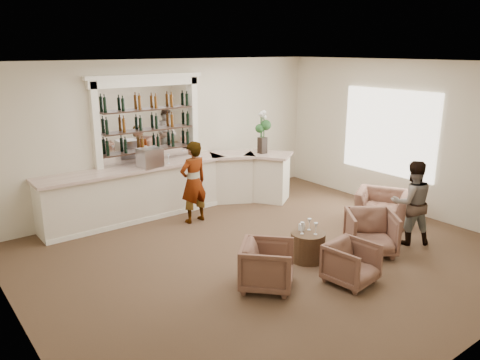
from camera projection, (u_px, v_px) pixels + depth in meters
name	position (u px, v px, depth m)	size (l,w,h in m)	color
ground	(268.00, 255.00, 8.25)	(8.00, 8.00, 0.00)	brown
room_shell	(251.00, 118.00, 8.25)	(8.04, 7.02, 3.32)	beige
bar_counter	(174.00, 187.00, 10.29)	(5.72, 1.80, 1.14)	white
back_bar_alcove	(148.00, 120.00, 10.01)	(2.64, 0.25, 3.00)	white
cocktail_table	(308.00, 246.00, 8.01)	(0.59, 0.59, 0.50)	#49311F
sommelier	(193.00, 182.00, 9.63)	(0.63, 0.41, 1.72)	gray
guest	(412.00, 203.00, 8.59)	(0.77, 0.60, 1.58)	gray
armchair_left	(267.00, 266.00, 7.06)	(0.77, 0.79, 0.72)	brown
armchair_center	(351.00, 263.00, 7.21)	(0.69, 0.71, 0.65)	brown
armchair_right	(371.00, 232.00, 8.27)	(0.81, 0.84, 0.76)	brown
armchair_far	(382.00, 207.00, 9.74)	(1.03, 0.90, 0.67)	brown
espresso_machine	(150.00, 158.00, 9.68)	(0.45, 0.38, 0.39)	silver
flower_vase	(263.00, 129.00, 10.84)	(0.26, 0.26, 1.00)	black
wine_glass_bar_left	(168.00, 159.00, 9.98)	(0.07, 0.07, 0.21)	white
wine_glass_bar_right	(200.00, 152.00, 10.62)	(0.07, 0.07, 0.21)	white
wine_glass_tbl_a	(302.00, 228.00, 7.87)	(0.07, 0.07, 0.21)	white
wine_glass_tbl_b	(309.00, 224.00, 8.04)	(0.07, 0.07, 0.21)	white
wine_glass_tbl_c	(316.00, 229.00, 7.84)	(0.07, 0.07, 0.21)	white
napkin_holder	(302.00, 227.00, 8.02)	(0.08, 0.08, 0.12)	silver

